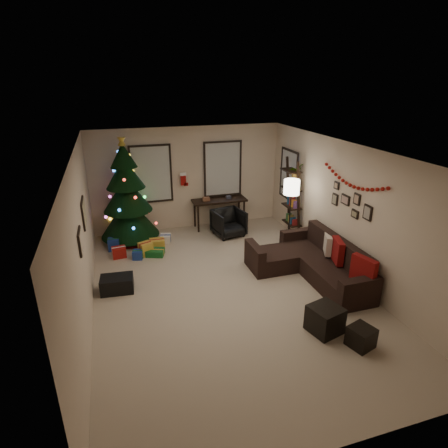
{
  "coord_description": "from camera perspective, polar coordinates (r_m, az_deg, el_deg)",
  "views": [
    {
      "loc": [
        -1.92,
        -5.92,
        3.87
      ],
      "look_at": [
        0.1,
        0.6,
        1.15
      ],
      "focal_mm": 29.84,
      "sensor_mm": 36.0,
      "label": 1
    }
  ],
  "objects": [
    {
      "name": "pillow_red_b",
      "position": [
        7.74,
        17.01,
        -3.96
      ],
      "size": [
        0.26,
        0.49,
        0.47
      ],
      "primitive_type": "cube",
      "rotation": [
        0.0,
        0.0,
        -0.3
      ],
      "color": "maroon",
      "rests_on": "sofa"
    },
    {
      "name": "window_right_wall",
      "position": [
        9.83,
        9.96,
        7.45
      ],
      "size": [
        0.06,
        0.9,
        1.3
      ],
      "color": "#728CB2",
      "rests_on": "wall_right"
    },
    {
      "name": "wall_back",
      "position": [
        9.94,
        -5.55,
        6.94
      ],
      "size": [
        5.0,
        0.0,
        5.0
      ],
      "primitive_type": "plane",
      "rotation": [
        1.57,
        0.0,
        0.0
      ],
      "color": "beige",
      "rests_on": "floor"
    },
    {
      "name": "wall_right",
      "position": [
        7.81,
        18.44,
        1.74
      ],
      "size": [
        0.0,
        7.0,
        7.0
      ],
      "primitive_type": "plane",
      "rotation": [
        1.57,
        0.0,
        -1.57
      ],
      "color": "beige",
      "rests_on": "floor"
    },
    {
      "name": "sofa",
      "position": [
        7.96,
        13.4,
        -5.8
      ],
      "size": [
        1.74,
        2.54,
        0.83
      ],
      "color": "black",
      "rests_on": "floor"
    },
    {
      "name": "ceiling",
      "position": [
        6.34,
        0.76,
        11.07
      ],
      "size": [
        7.0,
        7.0,
        0.0
      ],
      "primitive_type": "plane",
      "rotation": [
        3.14,
        0.0,
        0.0
      ],
      "color": "white",
      "rests_on": "floor"
    },
    {
      "name": "gallery",
      "position": [
        7.67,
        18.83,
        3.1
      ],
      "size": [
        0.03,
        1.25,
        0.54
      ],
      "color": "black",
      "rests_on": "wall_right"
    },
    {
      "name": "floor_lamp",
      "position": [
        8.63,
        10.28,
        4.88
      ],
      "size": [
        0.36,
        0.36,
        1.7
      ],
      "rotation": [
        0.0,
        0.0,
        -0.33
      ],
      "color": "black",
      "rests_on": "floor"
    },
    {
      "name": "potted_plant",
      "position": [
        9.12,
        10.98,
        8.21
      ],
      "size": [
        0.56,
        0.56,
        0.47
      ],
      "primitive_type": "imported",
      "rotation": [
        0.0,
        0.0,
        0.77
      ],
      "color": "#4C4C4C",
      "rests_on": "bookshelf"
    },
    {
      "name": "pillow_cream",
      "position": [
        8.02,
        15.6,
        -2.98
      ],
      "size": [
        0.27,
        0.41,
        0.4
      ],
      "primitive_type": "cube",
      "rotation": [
        0.0,
        0.0,
        -0.43
      ],
      "color": "#BBA997",
      "rests_on": "sofa"
    },
    {
      "name": "window_back_left",
      "position": [
        9.72,
        -11.08,
        7.51
      ],
      "size": [
        1.05,
        0.06,
        1.5
      ],
      "color": "#728CB2",
      "rests_on": "wall_back"
    },
    {
      "name": "garland",
      "position": [
        7.52,
        19.14,
        6.38
      ],
      "size": [
        0.08,
        1.9,
        0.3
      ],
      "primitive_type": null,
      "color": "#A5140C",
      "rests_on": "wall_right"
    },
    {
      "name": "window_back_right",
      "position": [
        10.09,
        -0.22,
        8.43
      ],
      "size": [
        1.05,
        0.06,
        1.5
      ],
      "color": "#728CB2",
      "rests_on": "wall_back"
    },
    {
      "name": "art_map",
      "position": [
        7.22,
        -20.7,
        1.61
      ],
      "size": [
        0.04,
        0.6,
        0.5
      ],
      "color": "black",
      "rests_on": "wall_left"
    },
    {
      "name": "wall_left",
      "position": [
        6.46,
        -20.92,
        -2.76
      ],
      "size": [
        0.0,
        7.0,
        7.0
      ],
      "primitive_type": "plane",
      "rotation": [
        1.57,
        0.0,
        1.57
      ],
      "color": "beige",
      "rests_on": "floor"
    },
    {
      "name": "desk",
      "position": [
        10.05,
        -0.72,
        3.29
      ],
      "size": [
        1.46,
        0.52,
        0.78
      ],
      "color": "black",
      "rests_on": "floor"
    },
    {
      "name": "pillow_red_a",
      "position": [
        7.16,
        20.61,
        -6.62
      ],
      "size": [
        0.26,
        0.51,
        0.49
      ],
      "primitive_type": "cube",
      "rotation": [
        0.0,
        0.0,
        0.27
      ],
      "color": "maroon",
      "rests_on": "sofa"
    },
    {
      "name": "desk_chair",
      "position": [
        9.6,
        0.72,
        0.18
      ],
      "size": [
        0.78,
        0.74,
        0.69
      ],
      "primitive_type": "imported",
      "rotation": [
        0.0,
        0.0,
        0.19
      ],
      "color": "black",
      "rests_on": "floor"
    },
    {
      "name": "christmas_tree",
      "position": [
        9.39,
        -14.6,
        3.86
      ],
      "size": [
        1.43,
        1.43,
        2.66
      ],
      "rotation": [
        0.0,
        0.0,
        0.28
      ],
      "color": "black",
      "rests_on": "floor"
    },
    {
      "name": "wall_front",
      "position": [
        3.99,
        17.2,
        -18.64
      ],
      "size": [
        5.0,
        0.0,
        5.0
      ],
      "primitive_type": "plane",
      "rotation": [
        -1.57,
        0.0,
        0.0
      ],
      "color": "beige",
      "rests_on": "floor"
    },
    {
      "name": "art_abstract",
      "position": [
        6.0,
        -21.16,
        -2.48
      ],
      "size": [
        0.04,
        0.45,
        0.35
      ],
      "color": "black",
      "rests_on": "wall_left"
    },
    {
      "name": "stocking_left",
      "position": [
        9.79,
        -6.22,
        6.88
      ],
      "size": [
        0.2,
        0.05,
        0.36
      ],
      "color": "#990F0C",
      "rests_on": "wall_back"
    },
    {
      "name": "ottoman_near",
      "position": [
        6.4,
        15.2,
        -13.92
      ],
      "size": [
        0.58,
        0.58,
        0.45
      ],
      "primitive_type": "cube",
      "rotation": [
        0.0,
        0.0,
        0.26
      ],
      "color": "black",
      "rests_on": "floor"
    },
    {
      "name": "storage_bin",
      "position": [
        7.52,
        -16.06,
        -8.84
      ],
      "size": [
        0.65,
        0.46,
        0.31
      ],
      "primitive_type": "cube",
      "rotation": [
        0.0,
        0.0,
        -0.09
      ],
      "color": "black",
      "rests_on": "floor"
    },
    {
      "name": "ottoman_far",
      "position": [
        6.3,
        20.26,
        -15.93
      ],
      "size": [
        0.43,
        0.43,
        0.33
      ],
      "primitive_type": "cube",
      "rotation": [
        0.0,
        0.0,
        0.3
      ],
      "color": "black",
      "rests_on": "floor"
    },
    {
      "name": "bookshelf",
      "position": [
        9.4,
        10.43,
        3.5
      ],
      "size": [
        0.3,
        0.6,
        2.05
      ],
      "color": "black",
      "rests_on": "floor"
    },
    {
      "name": "floor",
      "position": [
        7.33,
        0.65,
        -10.14
      ],
      "size": [
        7.0,
        7.0,
        0.0
      ],
      "primitive_type": "plane",
      "color": "tan",
      "rests_on": "ground"
    },
    {
      "name": "presents",
      "position": [
        8.99,
        -12.41,
        -3.51
      ],
      "size": [
        1.5,
        1.01,
        0.3
      ],
      "rotation": [
        0.0,
        0.0,
        0.33
      ],
      "color": "gold",
      "rests_on": "floor"
    },
    {
      "name": "stocking_right",
      "position": [
        10.0,
        -4.54,
        7.45
      ],
      "size": [
        0.2,
        0.05,
        0.36
      ],
      "color": "#990F0C",
      "rests_on": "wall_back"
    }
  ]
}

